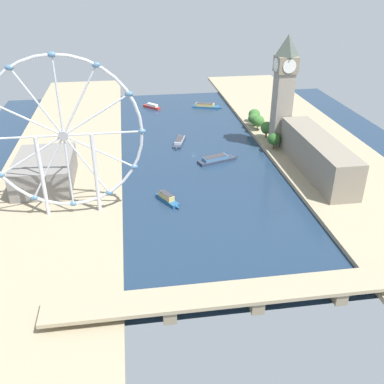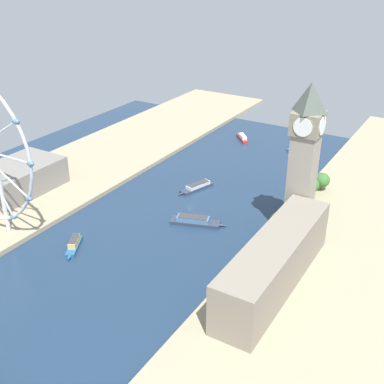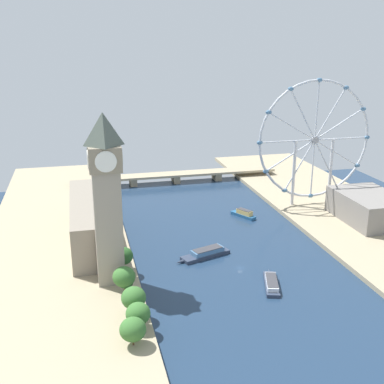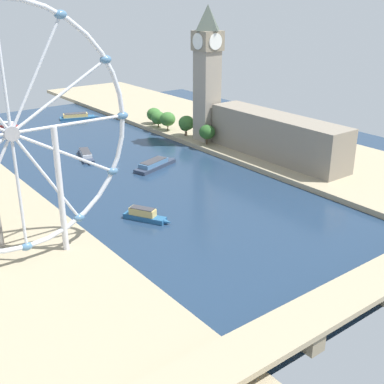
{
  "view_description": "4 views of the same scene",
  "coord_description": "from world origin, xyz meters",
  "px_view_note": "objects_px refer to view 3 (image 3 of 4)",
  "views": [
    {
      "loc": [
        51.88,
        334.51,
        141.26
      ],
      "look_at": [
        15.19,
        91.2,
        11.8
      ],
      "focal_mm": 40.55,
      "sensor_mm": 36.0,
      "label": 1
    },
    {
      "loc": [
        -153.73,
        251.9,
        156.68
      ],
      "look_at": [
        -11.62,
        16.69,
        20.39
      ],
      "focal_mm": 45.71,
      "sensor_mm": 36.0,
      "label": 2
    },
    {
      "loc": [
        -87.51,
        -241.05,
        126.51
      ],
      "look_at": [
        -6.68,
        92.35,
        18.87
      ],
      "focal_mm": 45.02,
      "sensor_mm": 36.0,
      "label": 3
    },
    {
      "loc": [
        142.7,
        264.93,
        100.01
      ],
      "look_at": [
        1.93,
        80.47,
        7.38
      ],
      "focal_mm": 46.62,
      "sensor_mm": 36.0,
      "label": 4
    }
  ],
  "objects_px": {
    "tour_boat_0": "(271,283)",
    "tour_boat_2": "(206,253)",
    "tour_boat_1": "(243,214)",
    "riverside_hall": "(369,207)",
    "clock_tower": "(107,197)",
    "parliament_block": "(89,221)",
    "river_bridge": "(176,175)",
    "ferris_wheel": "(315,141)"
  },
  "relations": [
    {
      "from": "ferris_wheel",
      "to": "riverside_hall",
      "type": "distance_m",
      "value": 64.79
    },
    {
      "from": "ferris_wheel",
      "to": "tour_boat_0",
      "type": "bearing_deg",
      "value": -125.06
    },
    {
      "from": "parliament_block",
      "to": "ferris_wheel",
      "type": "xyz_separation_m",
      "value": [
        173.92,
        34.76,
        36.97
      ]
    },
    {
      "from": "river_bridge",
      "to": "clock_tower",
      "type": "bearing_deg",
      "value": -111.68
    },
    {
      "from": "clock_tower",
      "to": "river_bridge",
      "type": "relative_size",
      "value": 0.47
    },
    {
      "from": "clock_tower",
      "to": "river_bridge",
      "type": "bearing_deg",
      "value": 68.32
    },
    {
      "from": "river_bridge",
      "to": "tour_boat_1",
      "type": "distance_m",
      "value": 108.73
    },
    {
      "from": "parliament_block",
      "to": "clock_tower",
      "type": "bearing_deg",
      "value": -81.06
    },
    {
      "from": "tour_boat_0",
      "to": "tour_boat_1",
      "type": "bearing_deg",
      "value": 6.31
    },
    {
      "from": "riverside_hall",
      "to": "tour_boat_2",
      "type": "bearing_deg",
      "value": -168.56
    },
    {
      "from": "parliament_block",
      "to": "tour_boat_0",
      "type": "xyz_separation_m",
      "value": [
        93.15,
        -80.33,
        -14.52
      ]
    },
    {
      "from": "tour_boat_2",
      "to": "riverside_hall",
      "type": "bearing_deg",
      "value": 172.84
    },
    {
      "from": "parliament_block",
      "to": "riverside_hall",
      "type": "xyz_separation_m",
      "value": [
        197.02,
        -10.03,
        -3.74
      ]
    },
    {
      "from": "parliament_block",
      "to": "tour_boat_0",
      "type": "relative_size",
      "value": 3.22
    },
    {
      "from": "clock_tower",
      "to": "ferris_wheel",
      "type": "height_order",
      "value": "ferris_wheel"
    },
    {
      "from": "ferris_wheel",
      "to": "tour_boat_2",
      "type": "relative_size",
      "value": 2.67
    },
    {
      "from": "clock_tower",
      "to": "tour_boat_0",
      "type": "distance_m",
      "value": 99.28
    },
    {
      "from": "river_bridge",
      "to": "tour_boat_0",
      "type": "distance_m",
      "value": 209.98
    },
    {
      "from": "tour_boat_2",
      "to": "river_bridge",
      "type": "bearing_deg",
      "value": -114.02
    },
    {
      "from": "ferris_wheel",
      "to": "tour_boat_0",
      "type": "xyz_separation_m",
      "value": [
        -80.78,
        -115.1,
        -51.5
      ]
    },
    {
      "from": "parliament_block",
      "to": "ferris_wheel",
      "type": "relative_size",
      "value": 1.04
    },
    {
      "from": "ferris_wheel",
      "to": "tour_boat_2",
      "type": "xyz_separation_m",
      "value": [
        -105.66,
        -70.85,
        -51.22
      ]
    },
    {
      "from": "clock_tower",
      "to": "parliament_block",
      "type": "xyz_separation_m",
      "value": [
        -9.22,
        58.66,
        -33.88
      ]
    },
    {
      "from": "ferris_wheel",
      "to": "riverside_hall",
      "type": "relative_size",
      "value": 1.74
    },
    {
      "from": "parliament_block",
      "to": "ferris_wheel",
      "type": "distance_m",
      "value": 181.18
    },
    {
      "from": "tour_boat_1",
      "to": "tour_boat_2",
      "type": "distance_m",
      "value": 76.48
    },
    {
      "from": "riverside_hall",
      "to": "tour_boat_0",
      "type": "relative_size",
      "value": 1.79
    },
    {
      "from": "riverside_hall",
      "to": "river_bridge",
      "type": "bearing_deg",
      "value": 129.04
    },
    {
      "from": "tour_boat_0",
      "to": "tour_boat_2",
      "type": "distance_m",
      "value": 50.77
    },
    {
      "from": "clock_tower",
      "to": "riverside_hall",
      "type": "relative_size",
      "value": 1.61
    },
    {
      "from": "riverside_hall",
      "to": "ferris_wheel",
      "type": "bearing_deg",
      "value": 117.28
    },
    {
      "from": "clock_tower",
      "to": "tour_boat_1",
      "type": "bearing_deg",
      "value": 38.55
    },
    {
      "from": "parliament_block",
      "to": "tour_boat_2",
      "type": "bearing_deg",
      "value": -27.86
    },
    {
      "from": "ferris_wheel",
      "to": "tour_boat_1",
      "type": "xyz_separation_m",
      "value": [
        -59.69,
        -9.73,
        -50.91
      ]
    },
    {
      "from": "river_bridge",
      "to": "tour_boat_1",
      "type": "bearing_deg",
      "value": -73.83
    },
    {
      "from": "tour_boat_0",
      "to": "tour_boat_1",
      "type": "relative_size",
      "value": 1.35
    },
    {
      "from": "ferris_wheel",
      "to": "tour_boat_1",
      "type": "bearing_deg",
      "value": -170.74
    },
    {
      "from": "clock_tower",
      "to": "river_bridge",
      "type": "height_order",
      "value": "clock_tower"
    },
    {
      "from": "riverside_hall",
      "to": "river_bridge",
      "type": "xyz_separation_m",
      "value": [
        -113.04,
        139.42,
        -6.03
      ]
    },
    {
      "from": "parliament_block",
      "to": "riverside_hall",
      "type": "distance_m",
      "value": 197.31
    },
    {
      "from": "parliament_block",
      "to": "tour_boat_1",
      "type": "bearing_deg",
      "value": 12.36
    },
    {
      "from": "ferris_wheel",
      "to": "tour_boat_2",
      "type": "bearing_deg",
      "value": -146.16
    }
  ]
}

